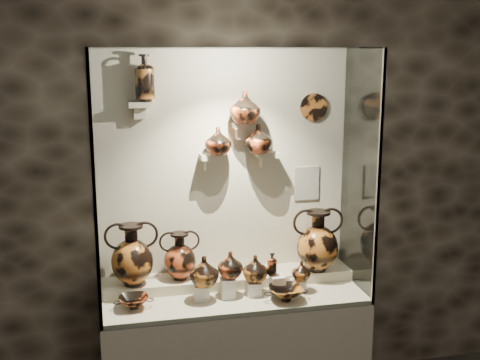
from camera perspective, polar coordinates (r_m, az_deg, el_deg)
The scene contains 36 objects.
wall_back at distance 4.06m, azimuth -1.56°, elevation 1.09°, with size 5.00×0.02×3.20m, color black.
plinth at distance 4.17m, azimuth -0.59°, elevation -16.18°, with size 1.70×0.60×0.80m, color beige.
front_tier at distance 3.99m, azimuth -0.60°, elevation -10.93°, with size 1.68×0.58×0.03m, color beige.
rear_tier at distance 4.13m, azimuth -1.11°, elevation -9.55°, with size 1.70×0.25×0.10m, color beige.
back_panel at distance 4.05m, azimuth -1.54°, elevation 1.08°, with size 1.70×0.03×1.60m, color beige.
glass_front at distance 3.47m, azimuth 0.38°, elevation -0.84°, with size 1.70×0.01×1.60m, color white.
glass_left at distance 3.67m, azimuth -13.65°, elevation -0.44°, with size 0.01×0.60×1.60m, color white.
glass_right at distance 4.01m, azimuth 11.30°, elevation 0.71°, with size 0.01×0.60×1.60m, color white.
glass_top at distance 3.67m, azimuth -0.66°, elevation 12.42°, with size 1.70×0.60×0.01m, color white.
frame_post_left at distance 3.39m, azimuth -13.62°, elevation -1.50°, with size 0.02×0.02×1.60m, color gray.
frame_post_right at distance 3.75m, azimuth 12.99°, elevation -0.17°, with size 0.02×0.02×1.60m, color gray.
pedestal_a at distance 3.88m, azimuth -3.68°, elevation -10.59°, with size 0.09×0.09×0.10m, color silver.
pedestal_b at distance 3.90m, azimuth -1.18°, elevation -10.20°, with size 0.09×0.09×0.13m, color silver.
pedestal_c at distance 3.94m, azimuth 1.28°, elevation -10.26°, with size 0.09×0.09×0.09m, color silver.
pedestal_d at distance 3.98m, azimuth 3.56°, elevation -9.85°, with size 0.09×0.09×0.12m, color silver.
pedestal_e at distance 4.02m, azimuth 5.50°, elevation -9.93°, with size 0.09×0.09×0.08m, color silver.
bracket_ul at distance 3.85m, azimuth -9.50°, elevation 7.09°, with size 0.14×0.12×0.04m, color beige.
bracket_ca at distance 3.94m, azimuth -2.77°, elevation 2.23°, with size 0.14×0.12×0.04m, color beige.
bracket_cb at distance 3.95m, azimuth 0.07°, elevation 5.20°, with size 0.10×0.12×0.04m, color beige.
bracket_cc at distance 4.02m, azimuth 2.57°, elevation 2.44°, with size 0.14×0.12×0.04m, color beige.
amphora_left at distance 3.93m, azimuth -10.21°, elevation -6.98°, with size 0.33×0.33×0.41m, color #A45C1F, non-canonical shape.
amphora_mid at distance 4.00m, azimuth -5.73°, elevation -7.16°, with size 0.26×0.26×0.32m, color #C04A21, non-canonical shape.
amphora_right at distance 4.15m, azimuth 7.36°, elevation -5.71°, with size 0.34×0.34×0.42m, color #A45C1F, non-canonical shape.
jug_a at distance 3.82m, azimuth -3.42°, elevation -8.63°, with size 0.18×0.18×0.19m, color #A45C1F.
jug_b at distance 3.87m, azimuth -0.93°, elevation -8.03°, with size 0.16×0.16×0.17m, color #C04A21.
jug_c at distance 3.91m, azimuth 1.45°, elevation -8.38°, with size 0.17×0.17×0.17m, color #A45C1F.
jug_e at distance 3.98m, azimuth 5.82°, elevation -8.56°, with size 0.12×0.12×0.13m, color #A45C1F.
lekythos_small at distance 3.93m, azimuth 3.05°, elevation -7.86°, with size 0.07×0.07×0.17m, color #C04A21, non-canonical shape.
kylix_left at distance 3.82m, azimuth -10.04°, elevation -11.24°, with size 0.23×0.20×0.09m, color #C04A21, non-canonical shape.
kylix_right at distance 3.88m, azimuth 4.38°, elevation -10.56°, with size 0.27×0.23×0.11m, color #A45C1F, non-canonical shape.
lekythos_tall at distance 3.82m, azimuth -9.04°, elevation 9.82°, with size 0.13×0.13×0.33m, color #A45C1F, non-canonical shape.
ovoid_vase_a at distance 3.90m, azimuth -2.10°, elevation 3.72°, with size 0.17×0.17×0.18m, color #C04A21.
ovoid_vase_b at distance 3.89m, azimuth 0.47°, elevation 6.90°, with size 0.20×0.20×0.21m, color #C04A21.
ovoid_vase_c at distance 3.95m, azimuth 1.73°, elevation 3.92°, with size 0.18×0.18×0.19m, color #C04A21.
wall_plate at distance 4.13m, azimuth 6.99°, elevation 6.87°, with size 0.19×0.19×0.02m, color #A85921.
info_placard at distance 4.20m, azimuth 6.33°, elevation -0.32°, with size 0.18×0.01×0.23m, color beige.
Camera 1 is at (-0.75, -1.41, 2.39)m, focal length 45.00 mm.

